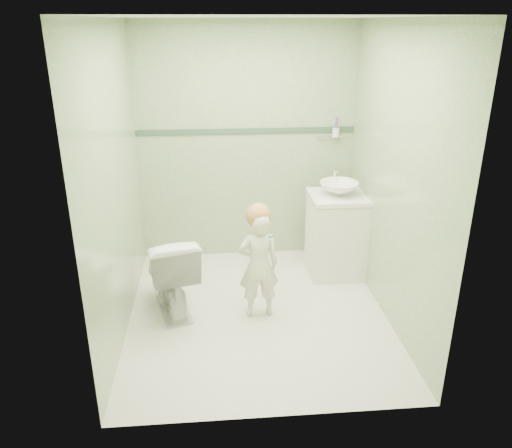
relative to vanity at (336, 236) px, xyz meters
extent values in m
plane|color=silver|center=(-0.84, -0.70, -0.40)|extent=(2.50, 2.50, 0.00)
cube|color=#85A575|center=(-0.84, 0.55, 0.80)|extent=(2.20, 0.04, 2.40)
cube|color=#85A575|center=(-0.84, -1.95, 0.80)|extent=(2.20, 0.04, 2.40)
cube|color=#85A575|center=(-1.94, -0.70, 0.80)|extent=(0.04, 2.50, 2.40)
cube|color=#85A575|center=(0.26, -0.70, 0.80)|extent=(0.04, 2.50, 2.40)
plane|color=white|center=(-0.84, -0.70, 2.00)|extent=(2.50, 2.50, 0.00)
cube|color=#33503B|center=(-0.84, 0.54, 0.95)|extent=(2.20, 0.02, 0.05)
cube|color=silver|center=(0.00, 0.00, 0.00)|extent=(0.52, 0.50, 0.80)
cube|color=white|center=(0.00, 0.00, 0.41)|extent=(0.54, 0.52, 0.04)
imported|color=white|center=(0.00, 0.00, 0.49)|extent=(0.37, 0.37, 0.13)
cylinder|color=silver|center=(0.00, 0.20, 0.55)|extent=(0.03, 0.03, 0.18)
cylinder|color=silver|center=(0.00, 0.15, 0.63)|extent=(0.02, 0.12, 0.02)
cylinder|color=silver|center=(0.00, 0.50, 0.88)|extent=(0.26, 0.02, 0.02)
cylinder|color=silver|center=(0.06, 0.48, 0.93)|extent=(0.07, 0.07, 0.09)
cylinder|color=#4344DC|center=(0.05, 0.47, 1.00)|extent=(0.01, 0.01, 0.17)
cylinder|color=purple|center=(0.06, 0.47, 1.00)|extent=(0.01, 0.01, 0.17)
cylinder|color=red|center=(0.07, 0.48, 1.00)|extent=(0.01, 0.01, 0.17)
imported|color=white|center=(-1.58, -0.57, -0.03)|extent=(0.58, 0.80, 0.73)
imported|color=white|center=(-0.83, -0.71, 0.07)|extent=(0.36, 0.25, 0.94)
sphere|color=#B77D3F|center=(-0.83, -0.69, 0.51)|extent=(0.21, 0.21, 0.21)
cylinder|color=#078D62|center=(-0.74, -0.84, 0.38)|extent=(0.07, 0.14, 0.06)
cube|color=white|center=(-0.81, -0.79, 0.42)|extent=(0.03, 0.03, 0.02)
camera|label=1|loc=(-1.19, -4.48, 1.97)|focal=35.37mm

